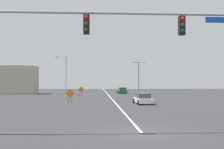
{
  "coord_description": "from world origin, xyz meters",
  "views": [
    {
      "loc": [
        -2.44,
        -14.51,
        2.77
      ],
      "look_at": [
        0.18,
        31.8,
        4.09
      ],
      "focal_mm": 42.76,
      "sensor_mm": 36.0,
      "label": 1
    }
  ],
  "objects_px": {
    "street_lamp_near_right": "(65,73)",
    "car_white_distant": "(143,99)",
    "construction_sign_median_near": "(70,94)",
    "car_green_far": "(122,91)",
    "street_lamp_far_right": "(139,74)",
    "construction_sign_left_lane": "(81,90)",
    "traffic_signal_assembly": "(90,34)"
  },
  "relations": [
    {
      "from": "street_lamp_near_right",
      "to": "car_white_distant",
      "type": "distance_m",
      "value": 30.95
    },
    {
      "from": "construction_sign_median_near",
      "to": "car_green_far",
      "type": "bearing_deg",
      "value": 71.73
    },
    {
      "from": "street_lamp_far_right",
      "to": "street_lamp_near_right",
      "type": "relative_size",
      "value": 1.05
    },
    {
      "from": "street_lamp_near_right",
      "to": "construction_sign_left_lane",
      "type": "relative_size",
      "value": 4.63
    },
    {
      "from": "street_lamp_far_right",
      "to": "construction_sign_left_lane",
      "type": "height_order",
      "value": "street_lamp_far_right"
    },
    {
      "from": "traffic_signal_assembly",
      "to": "car_white_distant",
      "type": "height_order",
      "value": "traffic_signal_assembly"
    },
    {
      "from": "traffic_signal_assembly",
      "to": "car_green_far",
      "type": "bearing_deg",
      "value": 82.61
    },
    {
      "from": "traffic_signal_assembly",
      "to": "construction_sign_median_near",
      "type": "height_order",
      "value": "traffic_signal_assembly"
    },
    {
      "from": "traffic_signal_assembly",
      "to": "car_white_distant",
      "type": "bearing_deg",
      "value": 71.92
    },
    {
      "from": "construction_sign_left_lane",
      "to": "car_white_distant",
      "type": "height_order",
      "value": "construction_sign_left_lane"
    },
    {
      "from": "construction_sign_median_near",
      "to": "traffic_signal_assembly",
      "type": "bearing_deg",
      "value": -81.49
    },
    {
      "from": "construction_sign_left_lane",
      "to": "car_white_distant",
      "type": "relative_size",
      "value": 0.42
    },
    {
      "from": "street_lamp_far_right",
      "to": "construction_sign_median_near",
      "type": "relative_size",
      "value": 4.88
    },
    {
      "from": "traffic_signal_assembly",
      "to": "car_white_distant",
      "type": "distance_m",
      "value": 20.62
    },
    {
      "from": "street_lamp_far_right",
      "to": "construction_sign_left_lane",
      "type": "distance_m",
      "value": 33.33
    },
    {
      "from": "street_lamp_far_right",
      "to": "car_green_far",
      "type": "distance_m",
      "value": 19.51
    },
    {
      "from": "street_lamp_near_right",
      "to": "construction_sign_median_near",
      "type": "height_order",
      "value": "street_lamp_near_right"
    },
    {
      "from": "traffic_signal_assembly",
      "to": "construction_sign_median_near",
      "type": "distance_m",
      "value": 21.87
    },
    {
      "from": "street_lamp_far_right",
      "to": "street_lamp_near_right",
      "type": "xyz_separation_m",
      "value": [
        -20.34,
        -21.6,
        -0.57
      ]
    },
    {
      "from": "traffic_signal_assembly",
      "to": "street_lamp_far_right",
      "type": "relative_size",
      "value": 1.76
    },
    {
      "from": "street_lamp_far_right",
      "to": "car_white_distant",
      "type": "height_order",
      "value": "street_lamp_far_right"
    },
    {
      "from": "street_lamp_far_right",
      "to": "construction_sign_median_near",
      "type": "xyz_separation_m",
      "value": [
        -16.65,
        -47.19,
        -4.2
      ]
    },
    {
      "from": "traffic_signal_assembly",
      "to": "construction_sign_left_lane",
      "type": "relative_size",
      "value": 8.58
    },
    {
      "from": "traffic_signal_assembly",
      "to": "street_lamp_near_right",
      "type": "height_order",
      "value": "street_lamp_near_right"
    },
    {
      "from": "construction_sign_left_lane",
      "to": "street_lamp_near_right",
      "type": "bearing_deg",
      "value": 119.46
    },
    {
      "from": "traffic_signal_assembly",
      "to": "construction_sign_median_near",
      "type": "bearing_deg",
      "value": 98.51
    },
    {
      "from": "car_white_distant",
      "to": "car_green_far",
      "type": "bearing_deg",
      "value": 89.36
    },
    {
      "from": "construction_sign_left_lane",
      "to": "car_white_distant",
      "type": "bearing_deg",
      "value": -66.29
    },
    {
      "from": "traffic_signal_assembly",
      "to": "car_white_distant",
      "type": "xyz_separation_m",
      "value": [
        6.22,
        19.07,
        -4.77
      ]
    },
    {
      "from": "construction_sign_median_near",
      "to": "street_lamp_far_right",
      "type": "bearing_deg",
      "value": 70.56
    },
    {
      "from": "street_lamp_near_right",
      "to": "street_lamp_far_right",
      "type": "bearing_deg",
      "value": 46.72
    },
    {
      "from": "construction_sign_left_lane",
      "to": "construction_sign_median_near",
      "type": "xyz_separation_m",
      "value": [
        -0.37,
        -18.41,
        0.0
      ]
    }
  ]
}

